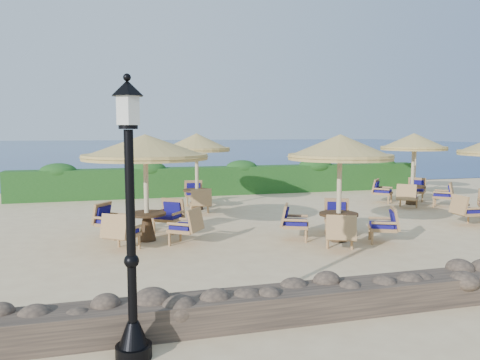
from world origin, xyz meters
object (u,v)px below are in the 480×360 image
cafe_set_1 (340,171)px  cafe_set_3 (197,155)px  cafe_set_0 (146,165)px  extra_parasol (416,144)px  lamp_post (131,232)px  cafe_set_4 (413,159)px

cafe_set_1 → cafe_set_3: bearing=114.6°
cafe_set_0 → extra_parasol: bearing=26.2°
cafe_set_3 → lamp_post: bearing=-104.4°
cafe_set_1 → cafe_set_4: bearing=40.3°
lamp_post → extra_parasol: (12.60, 12.00, 0.62)m
cafe_set_4 → cafe_set_0: bearing=-162.0°
lamp_post → cafe_set_0: bearing=84.2°
cafe_set_0 → cafe_set_4: 10.48m
lamp_post → cafe_set_4: lamp_post is taller
cafe_set_0 → cafe_set_3: same height
cafe_set_3 → cafe_set_4: same height
lamp_post → extra_parasol: lamp_post is taller
cafe_set_0 → cafe_set_1: (4.59, -1.32, -0.13)m
cafe_set_0 → cafe_set_4: size_ratio=1.17×
lamp_post → cafe_set_1: size_ratio=1.17×
cafe_set_0 → cafe_set_4: (9.97, 3.24, -0.20)m
cafe_set_0 → cafe_set_3: (2.04, 4.25, 0.01)m
lamp_post → cafe_set_0: 6.16m
extra_parasol → cafe_set_0: bearing=-153.8°
extra_parasol → cafe_set_4: (-2.01, -2.64, -0.47)m
extra_parasol → cafe_set_3: (-9.93, -1.63, -0.27)m
lamp_post → extra_parasol: 17.41m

